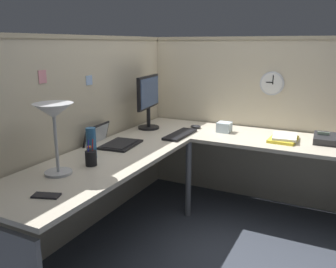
{
  "coord_description": "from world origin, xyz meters",
  "views": [
    {
      "loc": [
        -2.55,
        -1.0,
        1.52
      ],
      "look_at": [
        -0.1,
        0.23,
        0.82
      ],
      "focal_mm": 37.91,
      "sensor_mm": 36.0,
      "label": 1
    }
  ],
  "objects_px": {
    "laptop": "(110,141)",
    "computer_mouse": "(196,127)",
    "book_stack": "(284,138)",
    "wall_clock": "(272,83)",
    "office_phone": "(328,139)",
    "desk_lamp_dome": "(54,117)",
    "cell_phone": "(46,196)",
    "thermos_flask": "(91,143)",
    "keyboard": "(180,134)",
    "tissue_box": "(224,127)",
    "monitor": "(148,98)",
    "pen_cup": "(91,158)"
  },
  "relations": [
    {
      "from": "laptop",
      "to": "computer_mouse",
      "type": "xyz_separation_m",
      "value": [
        0.82,
        -0.41,
        -0.01
      ]
    },
    {
      "from": "book_stack",
      "to": "wall_clock",
      "type": "relative_size",
      "value": 1.35
    },
    {
      "from": "laptop",
      "to": "office_phone",
      "type": "bearing_deg",
      "value": -63.03
    },
    {
      "from": "desk_lamp_dome",
      "to": "office_phone",
      "type": "relative_size",
      "value": 2.1
    },
    {
      "from": "desk_lamp_dome",
      "to": "cell_phone",
      "type": "height_order",
      "value": "desk_lamp_dome"
    },
    {
      "from": "thermos_flask",
      "to": "wall_clock",
      "type": "xyz_separation_m",
      "value": [
        1.47,
        -0.94,
        0.32
      ]
    },
    {
      "from": "keyboard",
      "to": "cell_phone",
      "type": "xyz_separation_m",
      "value": [
        -1.48,
        0.1,
        -0.01
      ]
    },
    {
      "from": "office_phone",
      "to": "tissue_box",
      "type": "distance_m",
      "value": 0.87
    },
    {
      "from": "computer_mouse",
      "to": "office_phone",
      "type": "relative_size",
      "value": 0.49
    },
    {
      "from": "book_stack",
      "to": "tissue_box",
      "type": "bearing_deg",
      "value": 83.43
    },
    {
      "from": "office_phone",
      "to": "wall_clock",
      "type": "distance_m",
      "value": 0.74
    },
    {
      "from": "book_stack",
      "to": "tissue_box",
      "type": "distance_m",
      "value": 0.54
    },
    {
      "from": "computer_mouse",
      "to": "thermos_flask",
      "type": "height_order",
      "value": "thermos_flask"
    },
    {
      "from": "keyboard",
      "to": "laptop",
      "type": "bearing_deg",
      "value": 143.26
    },
    {
      "from": "monitor",
      "to": "desk_lamp_dome",
      "type": "relative_size",
      "value": 1.12
    },
    {
      "from": "monitor",
      "to": "thermos_flask",
      "type": "bearing_deg",
      "value": -175.2
    },
    {
      "from": "monitor",
      "to": "office_phone",
      "type": "bearing_deg",
      "value": -83.2
    },
    {
      "from": "computer_mouse",
      "to": "desk_lamp_dome",
      "type": "bearing_deg",
      "value": 168.52
    },
    {
      "from": "desk_lamp_dome",
      "to": "book_stack",
      "type": "bearing_deg",
      "value": -38.32
    },
    {
      "from": "wall_clock",
      "to": "laptop",
      "type": "bearing_deg",
      "value": 137.43
    },
    {
      "from": "laptop",
      "to": "cell_phone",
      "type": "bearing_deg",
      "value": -163.66
    },
    {
      "from": "pen_cup",
      "to": "cell_phone",
      "type": "height_order",
      "value": "pen_cup"
    },
    {
      "from": "thermos_flask",
      "to": "monitor",
      "type": "bearing_deg",
      "value": 4.8
    },
    {
      "from": "book_stack",
      "to": "wall_clock",
      "type": "height_order",
      "value": "wall_clock"
    },
    {
      "from": "desk_lamp_dome",
      "to": "tissue_box",
      "type": "xyz_separation_m",
      "value": [
        1.49,
        -0.59,
        -0.32
      ]
    },
    {
      "from": "laptop",
      "to": "desk_lamp_dome",
      "type": "height_order",
      "value": "desk_lamp_dome"
    },
    {
      "from": "book_stack",
      "to": "tissue_box",
      "type": "xyz_separation_m",
      "value": [
        0.06,
        0.54,
        0.02
      ]
    },
    {
      "from": "tissue_box",
      "to": "computer_mouse",
      "type": "bearing_deg",
      "value": 87.29
    },
    {
      "from": "cell_phone",
      "to": "thermos_flask",
      "type": "xyz_separation_m",
      "value": [
        0.63,
        0.19,
        0.1
      ]
    },
    {
      "from": "desk_lamp_dome",
      "to": "wall_clock",
      "type": "bearing_deg",
      "value": -27.2
    },
    {
      "from": "keyboard",
      "to": "pen_cup",
      "type": "height_order",
      "value": "pen_cup"
    },
    {
      "from": "desk_lamp_dome",
      "to": "cell_phone",
      "type": "xyz_separation_m",
      "value": [
        -0.29,
        -0.18,
        -0.36
      ]
    },
    {
      "from": "monitor",
      "to": "wall_clock",
      "type": "distance_m",
      "value": 1.15
    },
    {
      "from": "pen_cup",
      "to": "laptop",
      "type": "bearing_deg",
      "value": 21.53
    },
    {
      "from": "thermos_flask",
      "to": "book_stack",
      "type": "bearing_deg",
      "value": -46.4
    },
    {
      "from": "keyboard",
      "to": "office_phone",
      "type": "height_order",
      "value": "office_phone"
    },
    {
      "from": "keyboard",
      "to": "desk_lamp_dome",
      "type": "xyz_separation_m",
      "value": [
        -1.19,
        0.29,
        0.35
      ]
    },
    {
      "from": "pen_cup",
      "to": "thermos_flask",
      "type": "bearing_deg",
      "value": 36.7
    },
    {
      "from": "computer_mouse",
      "to": "desk_lamp_dome",
      "type": "distance_m",
      "value": 1.57
    },
    {
      "from": "wall_clock",
      "to": "desk_lamp_dome",
      "type": "bearing_deg",
      "value": 152.8
    },
    {
      "from": "laptop",
      "to": "book_stack",
      "type": "xyz_separation_m",
      "value": [
        0.74,
        -1.23,
        -0.0
      ]
    },
    {
      "from": "book_stack",
      "to": "keyboard",
      "type": "bearing_deg",
      "value": 105.83
    },
    {
      "from": "laptop",
      "to": "office_phone",
      "type": "relative_size",
      "value": 1.95
    },
    {
      "from": "thermos_flask",
      "to": "book_stack",
      "type": "xyz_separation_m",
      "value": [
        1.09,
        -1.14,
        -0.09
      ]
    },
    {
      "from": "laptop",
      "to": "book_stack",
      "type": "relative_size",
      "value": 1.39
    },
    {
      "from": "thermos_flask",
      "to": "tissue_box",
      "type": "bearing_deg",
      "value": -27.74
    },
    {
      "from": "office_phone",
      "to": "cell_phone",
      "type": "bearing_deg",
      "value": 144.16
    },
    {
      "from": "computer_mouse",
      "to": "office_phone",
      "type": "height_order",
      "value": "office_phone"
    },
    {
      "from": "keyboard",
      "to": "book_stack",
      "type": "xyz_separation_m",
      "value": [
        0.24,
        -0.84,
        0.01
      ]
    },
    {
      "from": "monitor",
      "to": "computer_mouse",
      "type": "height_order",
      "value": "monitor"
    }
  ]
}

